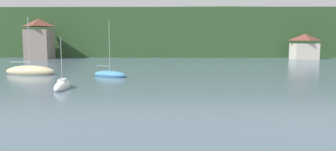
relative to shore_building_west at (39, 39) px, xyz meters
name	(u,v)px	position (x,y,z in m)	size (l,w,h in m)	color
wooded_hillside	(194,37)	(40.84, 34.29, 0.90)	(352.00, 51.54, 24.58)	#2D4C28
shore_building_west	(39,39)	(0.00, 0.00, 0.00)	(6.10, 5.67, 9.91)	gray
shore_building_westcentral	(304,47)	(65.76, -0.35, -1.78)	(5.96, 4.94, 6.19)	beige
sailboat_far_3	(110,75)	(25.08, -38.33, -4.55)	(5.06, 3.48, 7.61)	teal
sailboat_far_4	(62,86)	(22.38, -48.44, -4.53)	(1.76, 4.73, 5.29)	white
sailboat_far_5	(30,72)	(13.55, -35.76, -4.42)	(7.57, 3.69, 8.28)	#CCBC8E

